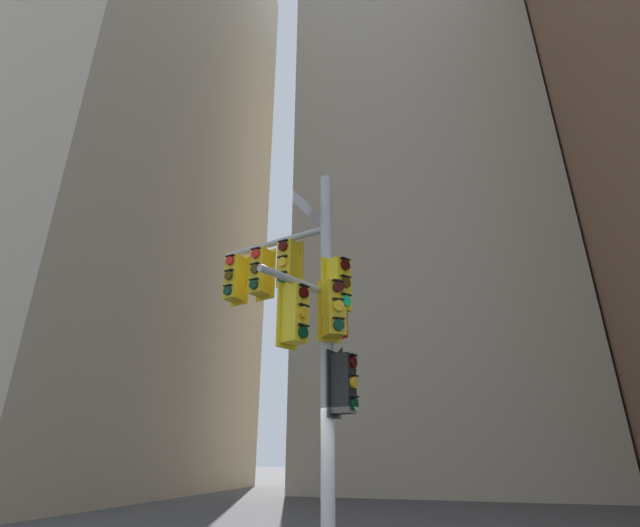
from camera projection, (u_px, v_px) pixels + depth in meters
building_tower_left at (92, 144)px, 29.43m from camera, size 17.43×17.43×40.42m
building_mid_block at (425, 210)px, 31.59m from camera, size 14.23×14.23×34.63m
signal_pole_assembly at (304, 313)px, 8.66m from camera, size 3.13×2.46×7.17m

